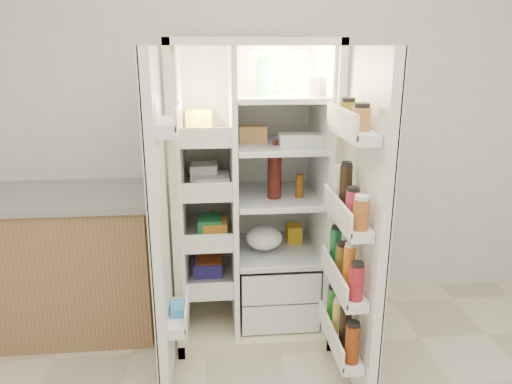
{
  "coord_description": "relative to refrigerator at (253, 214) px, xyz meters",
  "views": [
    {
      "loc": [
        -0.38,
        -1.2,
        1.76
      ],
      "look_at": [
        -0.15,
        1.25,
        1.01
      ],
      "focal_mm": 34.0,
      "sensor_mm": 36.0,
      "label": 1
    }
  ],
  "objects": [
    {
      "name": "kitchen_counter",
      "position": [
        -1.24,
        0.04,
        -0.29
      ],
      "size": [
        1.25,
        0.67,
        0.91
      ],
      "color": "#8E6447",
      "rests_on": "floor"
    },
    {
      "name": "wall_back",
      "position": [
        0.13,
        0.35,
        0.61
      ],
      "size": [
        4.0,
        0.02,
        2.7
      ],
      "primitive_type": "cube",
      "color": "white",
      "rests_on": "floor"
    },
    {
      "name": "fridge_door",
      "position": [
        0.47,
        -0.7,
        0.13
      ],
      "size": [
        0.17,
        0.58,
        1.72
      ],
      "color": "white",
      "rests_on": "floor"
    },
    {
      "name": "refrigerator",
      "position": [
        0.0,
        0.0,
        0.0
      ],
      "size": [
        0.92,
        0.7,
        1.8
      ],
      "color": "beige",
      "rests_on": "floor"
    },
    {
      "name": "freezer_door",
      "position": [
        -0.51,
        -0.6,
        0.15
      ],
      "size": [
        0.15,
        0.4,
        1.72
      ],
      "color": "white",
      "rests_on": "floor"
    }
  ]
}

